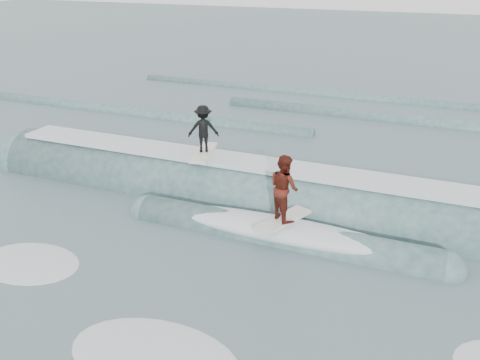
% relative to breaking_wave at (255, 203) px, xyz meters
% --- Properties ---
extents(ground, '(160.00, 160.00, 0.00)m').
position_rel_breaking_wave_xyz_m(ground, '(-0.21, -6.10, -0.03)').
color(ground, '#425E61').
rests_on(ground, ground).
extents(breaking_wave, '(21.57, 4.10, 2.65)m').
position_rel_breaking_wave_xyz_m(breaking_wave, '(0.00, 0.00, 0.00)').
color(breaking_wave, '#335455').
rests_on(breaking_wave, ground).
extents(surfer_black, '(1.18, 2.07, 1.69)m').
position_rel_breaking_wave_xyz_m(surfer_black, '(-1.97, 0.26, 2.17)').
color(surfer_black, silver).
rests_on(surfer_black, ground).
extents(surfer_red, '(1.21, 2.07, 2.01)m').
position_rel_breaking_wave_xyz_m(surfer_red, '(1.63, -1.94, 1.51)').
color(surfer_red, silver).
rests_on(surfer_red, ground).
extents(whitewater, '(17.62, 4.41, 0.10)m').
position_rel_breaking_wave_xyz_m(whitewater, '(0.13, -6.39, -0.03)').
color(whitewater, silver).
rests_on(whitewater, ground).
extents(far_swells, '(38.18, 8.65, 0.80)m').
position_rel_breaking_wave_xyz_m(far_swells, '(-2.28, 11.55, -0.03)').
color(far_swells, '#335455').
rests_on(far_swells, ground).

